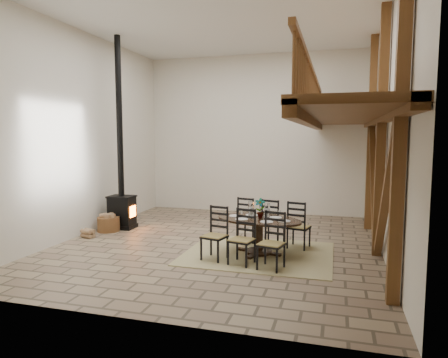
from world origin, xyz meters
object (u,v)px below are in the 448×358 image
(log_basket, at_px, (109,223))
(log_stack, at_px, (88,233))
(wood_stove, at_px, (121,187))
(dining_table, at_px, (259,235))

(log_basket, bearing_deg, log_stack, -98.24)
(log_basket, distance_m, log_stack, 0.75)
(wood_stove, bearing_deg, log_stack, -103.82)
(dining_table, bearing_deg, log_basket, -179.76)
(wood_stove, relative_size, log_stack, 13.85)
(wood_stove, distance_m, log_stack, 1.55)
(wood_stove, relative_size, log_basket, 8.86)
(log_basket, xyz_separation_m, log_stack, (-0.11, -0.74, -0.10))
(log_basket, bearing_deg, wood_stove, 68.94)
(dining_table, xyz_separation_m, wood_stove, (-3.95, 1.34, 0.72))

